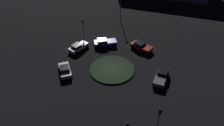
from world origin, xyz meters
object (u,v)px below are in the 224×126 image
object	(u,v)px
traffic_light_southwest	(83,25)
car_white	(78,47)
traffic_light_northeast	(159,115)
car_silver	(65,70)
car_grey	(161,76)
car_red	(141,46)
car_blue	(105,42)

from	to	relation	value
traffic_light_southwest	car_white	bearing A→B (deg)	-37.76
traffic_light_northeast	traffic_light_southwest	size ratio (longest dim) A/B	0.91
car_silver	traffic_light_southwest	size ratio (longest dim) A/B	0.99
traffic_light_southwest	car_grey	bearing A→B (deg)	17.47
car_red	car_silver	bearing A→B (deg)	-109.62
car_blue	car_white	world-z (taller)	car_blue
car_red	traffic_light_northeast	xyz separation A→B (m)	(19.02, 0.34, 2.11)
car_blue	car_silver	distance (m)	11.18
car_blue	traffic_light_southwest	bearing A→B (deg)	136.82
car_grey	traffic_light_southwest	world-z (taller)	traffic_light_southwest
car_grey	traffic_light_northeast	distance (m)	10.37
car_blue	traffic_light_southwest	size ratio (longest dim) A/B	1.09
car_blue	traffic_light_southwest	distance (m)	5.96
car_grey	car_white	bearing A→B (deg)	-98.02
car_red	traffic_light_northeast	size ratio (longest dim) A/B	1.11
traffic_light_northeast	car_grey	bearing A→B (deg)	-38.88
car_white	traffic_light_northeast	bearing A→B (deg)	-107.25
car_red	traffic_light_northeast	distance (m)	19.14
traffic_light_northeast	car_white	bearing A→B (deg)	8.82
car_silver	traffic_light_northeast	distance (m)	18.34
car_grey	car_blue	xyz separation A→B (m)	(-10.42, -10.01, 0.05)
car_red	car_grey	distance (m)	9.47
car_red	car_silver	size ratio (longest dim) A/B	1.02
car_red	car_white	xyz separation A→B (m)	(0.48, -12.74, -0.04)
car_silver	car_white	size ratio (longest dim) A/B	1.01
car_red	traffic_light_southwest	xyz separation A→B (m)	(-4.17, -12.13, 2.38)
car_silver	traffic_light_southwest	bearing A→B (deg)	-28.40
car_red	car_blue	bearing A→B (deg)	-148.65
car_silver	traffic_light_northeast	world-z (taller)	traffic_light_northeast
car_red	car_silver	distance (m)	16.00
traffic_light_southwest	car_red	bearing A→B (deg)	40.66
car_blue	traffic_light_northeast	bearing A→B (deg)	-80.61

